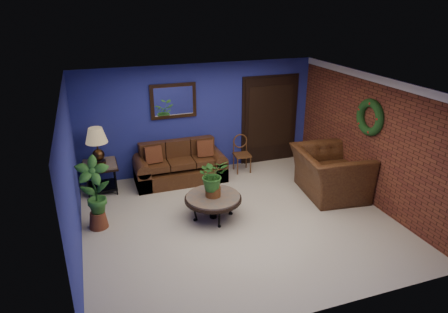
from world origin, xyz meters
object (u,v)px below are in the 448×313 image
object	(u,v)px
end_table	(100,170)
armchair	(329,173)
coffee_table	(213,199)
table_lamp	(97,141)
side_chair	(241,151)
sofa	(180,168)

from	to	relation	value
end_table	armchair	distance (m)	4.75
coffee_table	table_lamp	distance (m)	2.72
coffee_table	side_chair	world-z (taller)	side_chair
side_chair	coffee_table	bearing A→B (deg)	-120.81
end_table	table_lamp	world-z (taller)	table_lamp
coffee_table	armchair	bearing A→B (deg)	3.27
coffee_table	side_chair	xyz separation A→B (m)	(1.29, 1.88, 0.10)
side_chair	armchair	bearing A→B (deg)	-49.97
sofa	side_chair	size ratio (longest dim) A/B	2.27
sofa	side_chair	bearing A→B (deg)	1.52
sofa	end_table	bearing A→B (deg)	-179.17
table_lamp	side_chair	size ratio (longest dim) A/B	0.85
sofa	side_chair	xyz separation A→B (m)	(1.50, 0.04, 0.20)
sofa	armchair	size ratio (longest dim) A/B	1.35
sofa	coffee_table	distance (m)	1.85
sofa	armchair	distance (m)	3.24
table_lamp	side_chair	distance (m)	3.25
armchair	end_table	bearing A→B (deg)	76.34
side_chair	armchair	distance (m)	2.14
table_lamp	armchair	world-z (taller)	table_lamp
end_table	armchair	size ratio (longest dim) A/B	0.48
coffee_table	table_lamp	xyz separation A→B (m)	(-1.89, 1.81, 0.72)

